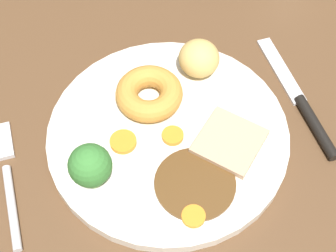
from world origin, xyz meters
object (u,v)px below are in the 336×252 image
at_px(meat_slice_main, 230,142).
at_px(carrot_coin_back, 193,216).
at_px(carrot_coin_side, 173,136).
at_px(carrot_coin_front, 123,142).
at_px(dinner_plate, 168,135).
at_px(yorkshire_pudding, 149,94).
at_px(roast_potato_left, 199,58).
at_px(broccoli_floret, 90,166).
at_px(fork, 8,178).
at_px(knife, 302,105).

xyz_separation_m(meat_slice_main, carrot_coin_back, (-0.07, -0.06, -0.00)).
bearing_deg(carrot_coin_side, carrot_coin_front, 167.94).
bearing_deg(dinner_plate, yorkshire_pudding, 96.17).
xyz_separation_m(yorkshire_pudding, roast_potato_left, (0.07, 0.02, 0.01)).
bearing_deg(roast_potato_left, carrot_coin_side, -128.52).
height_order(carrot_coin_back, broccoli_floret, broccoli_floret).
bearing_deg(meat_slice_main, fork, 168.46).
bearing_deg(broccoli_floret, knife, 3.89).
distance_m(carrot_coin_side, knife, 0.16).
xyz_separation_m(carrot_coin_back, broccoli_floret, (-0.08, 0.07, 0.03)).
relative_size(roast_potato_left, broccoli_floret, 0.87).
distance_m(carrot_coin_side, fork, 0.18).
xyz_separation_m(yorkshire_pudding, carrot_coin_back, (-0.01, -0.15, -0.01)).
height_order(broccoli_floret, fork, broccoli_floret).
bearing_deg(yorkshire_pudding, carrot_coin_back, -92.68).
bearing_deg(carrot_coin_back, carrot_coin_front, 109.94).
bearing_deg(meat_slice_main, carrot_coin_front, 159.21).
relative_size(dinner_plate, knife, 1.42).
bearing_deg(carrot_coin_back, roast_potato_left, 66.16).
height_order(carrot_coin_side, broccoli_floret, broccoli_floret).
relative_size(carrot_coin_side, fork, 0.15).
xyz_separation_m(dinner_plate, broccoli_floret, (-0.09, -0.03, 0.04)).
bearing_deg(fork, roast_potato_left, -72.50).
bearing_deg(carrot_coin_side, knife, -1.93).
bearing_deg(carrot_coin_side, roast_potato_left, 51.48).
xyz_separation_m(roast_potato_left, broccoli_floret, (-0.16, -0.10, 0.01)).
bearing_deg(carrot_coin_back, broccoli_floret, 138.13).
bearing_deg(meat_slice_main, carrot_coin_side, 151.57).
distance_m(carrot_coin_front, broccoli_floret, 0.06).
height_order(yorkshire_pudding, roast_potato_left, roast_potato_left).
height_order(roast_potato_left, carrot_coin_front, roast_potato_left).
height_order(roast_potato_left, carrot_coin_side, roast_potato_left).
distance_m(carrot_coin_back, broccoli_floret, 0.11).
distance_m(meat_slice_main, yorkshire_pudding, 0.10).
height_order(dinner_plate, meat_slice_main, meat_slice_main).
relative_size(dinner_plate, carrot_coin_back, 11.19).
xyz_separation_m(yorkshire_pudding, carrot_coin_side, (0.01, -0.06, -0.01)).
distance_m(meat_slice_main, roast_potato_left, 0.11).
distance_m(carrot_coin_front, carrot_coin_back, 0.11).
bearing_deg(meat_slice_main, carrot_coin_back, -136.19).
bearing_deg(carrot_coin_front, fork, 176.82).
bearing_deg(carrot_coin_front, knife, -4.48).
relative_size(dinner_plate, roast_potato_left, 5.52).
relative_size(dinner_plate, carrot_coin_side, 11.22).
relative_size(yorkshire_pudding, broccoli_floret, 1.37).
bearing_deg(knife, carrot_coin_back, 119.73).
bearing_deg(broccoli_floret, carrot_coin_front, 38.91).
xyz_separation_m(carrot_coin_back, carrot_coin_side, (0.01, 0.09, 0.00)).
distance_m(yorkshire_pudding, knife, 0.18).
bearing_deg(carrot_coin_back, carrot_coin_side, 81.46).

